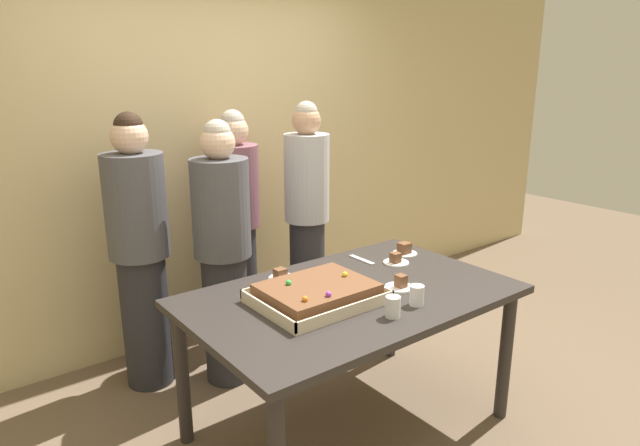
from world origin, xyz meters
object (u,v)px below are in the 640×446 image
object	(u,v)px
plated_slice_far_left	(396,261)
plated_slice_far_right	(405,250)
drink_cup_middle	(417,295)
plated_slice_near_right	(281,276)
cake_server_utensil	(362,260)
person_striped_tie_right	(307,222)
plated_slice_near_left	(400,285)
person_green_shirt_behind	(140,250)
party_table	(351,309)
person_serving_front	(237,225)
sheet_cake	(317,293)
drink_cup_nearest	(393,307)
person_far_right_suit	(223,252)

from	to	relation	value
plated_slice_far_left	plated_slice_far_right	distance (m)	0.18
plated_slice_far_right	drink_cup_middle	distance (m)	0.75
plated_slice_near_right	cake_server_utensil	xyz separation A→B (m)	(0.55, -0.04, -0.01)
plated_slice_near_right	person_striped_tie_right	size ratio (longest dim) A/B	0.09
plated_slice_near_left	person_green_shirt_behind	bearing A→B (deg)	126.45
party_table	person_serving_front	bearing A→B (deg)	87.66
party_table	cake_server_utensil	bearing A→B (deg)	41.80
plated_slice_far_left	plated_slice_near_left	bearing A→B (deg)	-131.97
sheet_cake	person_striped_tie_right	distance (m)	1.13
plated_slice_far_right	party_table	bearing A→B (deg)	-158.74
plated_slice_far_left	person_green_shirt_behind	size ratio (longest dim) A/B	0.09
plated_slice_far_right	drink_cup_nearest	size ratio (longest dim) A/B	1.50
person_green_shirt_behind	person_far_right_suit	xyz separation A→B (m)	(0.41, -0.26, -0.02)
plated_slice_far_left	person_green_shirt_behind	bearing A→B (deg)	140.73
person_far_right_suit	plated_slice_near_right	bearing A→B (deg)	6.72
person_serving_front	party_table	bearing A→B (deg)	9.44
person_green_shirt_behind	person_far_right_suit	bearing A→B (deg)	34.37
person_striped_tie_right	cake_server_utensil	bearing A→B (deg)	29.53
sheet_cake	plated_slice_far_left	distance (m)	0.72
party_table	person_green_shirt_behind	xyz separation A→B (m)	(-0.68, 1.12, 0.16)
drink_cup_nearest	person_serving_front	bearing A→B (deg)	86.90
plated_slice_near_right	person_green_shirt_behind	size ratio (longest dim) A/B	0.09
party_table	plated_slice_near_left	distance (m)	0.29
plated_slice_far_left	drink_cup_nearest	xyz separation A→B (m)	(-0.53, -0.50, 0.03)
person_far_right_suit	plated_slice_near_left	bearing A→B (deg)	23.45
plated_slice_near_right	person_striped_tie_right	xyz separation A→B (m)	(0.59, 0.57, 0.08)
plated_slice_near_left	drink_cup_nearest	world-z (taller)	drink_cup_nearest
drink_cup_nearest	person_serving_front	world-z (taller)	person_serving_front
sheet_cake	plated_slice_near_right	world-z (taller)	sheet_cake
person_green_shirt_behind	person_far_right_suit	size ratio (longest dim) A/B	1.03
person_striped_tie_right	person_far_right_suit	distance (m)	0.69
drink_cup_nearest	plated_slice_far_right	bearing A→B (deg)	40.55
sheet_cake	person_far_right_suit	world-z (taller)	person_far_right_suit
plated_slice_near_left	plated_slice_far_right	distance (m)	0.55
person_striped_tie_right	person_serving_front	bearing A→B (deg)	-96.62
plated_slice_near_left	person_far_right_suit	bearing A→B (deg)	117.45
plated_slice_near_left	person_serving_front	bearing A→B (deg)	97.71
person_serving_front	person_far_right_suit	distance (m)	0.51
plated_slice_near_left	plated_slice_near_right	distance (m)	0.64
plated_slice_near_left	drink_cup_middle	distance (m)	0.22
plated_slice_near_right	person_green_shirt_behind	bearing A→B (deg)	123.67
plated_slice_near_left	plated_slice_far_right	xyz separation A→B (m)	(0.41, 0.37, 0.01)
person_serving_front	plated_slice_far_right	bearing A→B (deg)	42.57
party_table	plated_slice_far_right	xyz separation A→B (m)	(0.65, 0.25, 0.12)
person_striped_tie_right	drink_cup_middle	bearing A→B (deg)	21.84
person_green_shirt_behind	person_striped_tie_right	size ratio (longest dim) A/B	0.98
sheet_cake	plated_slice_near_left	size ratio (longest dim) A/B	3.91
plated_slice_far_left	person_far_right_suit	xyz separation A→B (m)	(-0.76, 0.69, 0.03)
plated_slice_far_left	drink_cup_nearest	world-z (taller)	drink_cup_nearest
plated_slice_far_left	cake_server_utensil	size ratio (longest dim) A/B	0.75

